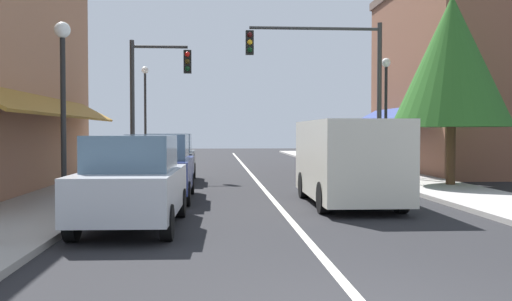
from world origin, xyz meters
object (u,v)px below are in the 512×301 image
(tree_right_near, at_px, (452,61))
(van_in_lane, at_px, (347,159))
(traffic_signal_mast_arm, at_px, (335,72))
(traffic_signal_left_corner, at_px, (152,89))
(parked_car_third_left, at_px, (170,158))
(parked_car_nearest_left, at_px, (133,182))
(street_lamp_right_mid, at_px, (386,97))
(street_lamp_left_near, at_px, (63,83))
(street_lamp_left_far, at_px, (145,100))
(parked_car_second_left, at_px, (159,168))

(tree_right_near, bearing_deg, van_in_lane, -137.34)
(traffic_signal_mast_arm, height_order, traffic_signal_left_corner, traffic_signal_mast_arm)
(parked_car_third_left, xyz_separation_m, van_in_lane, (4.97, -6.99, 0.27))
(parked_car_nearest_left, height_order, traffic_signal_mast_arm, traffic_signal_mast_arm)
(traffic_signal_left_corner, height_order, street_lamp_right_mid, traffic_signal_left_corner)
(street_lamp_left_near, distance_m, street_lamp_right_mid, 13.71)
(van_in_lane, bearing_deg, parked_car_third_left, 126.02)
(traffic_signal_mast_arm, bearing_deg, tree_right_near, -49.76)
(traffic_signal_left_corner, height_order, tree_right_near, tree_right_near)
(parked_car_nearest_left, relative_size, traffic_signal_left_corner, 0.76)
(parked_car_third_left, height_order, traffic_signal_left_corner, traffic_signal_left_corner)
(van_in_lane, distance_m, street_lamp_right_mid, 9.09)
(parked_car_nearest_left, bearing_deg, street_lamp_left_near, 131.33)
(street_lamp_left_far, bearing_deg, street_lamp_left_near, -89.80)
(street_lamp_left_far, bearing_deg, parked_car_nearest_left, -84.02)
(van_in_lane, height_order, traffic_signal_left_corner, traffic_signal_left_corner)
(parked_car_second_left, relative_size, street_lamp_right_mid, 0.86)
(parked_car_second_left, relative_size, van_in_lane, 0.79)
(parked_car_nearest_left, distance_m, parked_car_second_left, 4.53)
(street_lamp_left_near, xyz_separation_m, street_lamp_right_mid, (10.17, 9.19, 0.26))
(traffic_signal_left_corner, bearing_deg, traffic_signal_mast_arm, -8.21)
(street_lamp_left_far, bearing_deg, parked_car_second_left, -81.80)
(parked_car_third_left, relative_size, tree_right_near, 0.66)
(street_lamp_right_mid, bearing_deg, van_in_lane, -112.79)
(traffic_signal_mast_arm, bearing_deg, parked_car_third_left, -173.89)
(parked_car_nearest_left, xyz_separation_m, van_in_lane, (4.89, 3.24, 0.27))
(traffic_signal_left_corner, distance_m, street_lamp_left_far, 6.31)
(van_in_lane, relative_size, traffic_signal_mast_arm, 0.86)
(parked_car_second_left, height_order, traffic_signal_left_corner, traffic_signal_left_corner)
(parked_car_nearest_left, xyz_separation_m, traffic_signal_left_corner, (-0.91, 11.91, 2.66))
(parked_car_nearest_left, distance_m, parked_car_third_left, 10.22)
(parked_car_second_left, xyz_separation_m, street_lamp_left_near, (-1.91, -2.32, 2.07))
(parked_car_third_left, bearing_deg, traffic_signal_mast_arm, 5.74)
(street_lamp_right_mid, relative_size, tree_right_near, 0.76)
(traffic_signal_left_corner, distance_m, tree_right_near, 11.19)
(street_lamp_left_near, xyz_separation_m, tree_right_near, (11.09, 5.04, 1.18))
(street_lamp_left_near, relative_size, street_lamp_right_mid, 0.91)
(parked_car_nearest_left, distance_m, street_lamp_right_mid, 14.31)
(street_lamp_right_mid, xyz_separation_m, street_lamp_left_far, (-10.22, 6.74, 0.20))
(parked_car_nearest_left, relative_size, street_lamp_left_far, 0.81)
(van_in_lane, xyz_separation_m, street_lamp_left_far, (-6.79, 14.91, 2.26))
(traffic_signal_mast_arm, bearing_deg, traffic_signal_left_corner, 171.79)
(parked_car_second_left, bearing_deg, traffic_signal_left_corner, 97.29)
(traffic_signal_left_corner, bearing_deg, tree_right_near, -24.68)
(parked_car_third_left, relative_size, street_lamp_left_far, 0.81)
(van_in_lane, bearing_deg, traffic_signal_mast_arm, 81.20)
(parked_car_third_left, distance_m, street_lamp_right_mid, 8.80)
(parked_car_second_left, bearing_deg, traffic_signal_mast_arm, 46.05)
(van_in_lane, bearing_deg, street_lamp_left_near, -170.75)
(street_lamp_left_far, distance_m, tree_right_near, 15.60)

